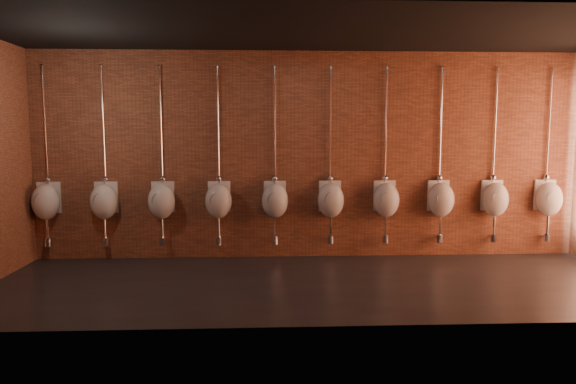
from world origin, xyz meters
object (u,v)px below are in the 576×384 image
at_px(urinal_1, 104,201).
at_px(urinal_3, 219,200).
at_px(urinal_0, 46,201).
at_px(urinal_6, 386,199).
at_px(urinal_8, 495,198).
at_px(urinal_2, 162,200).
at_px(urinal_4, 275,200).
at_px(urinal_5, 331,199).
at_px(urinal_9, 549,198).
at_px(urinal_7, 441,199).

xyz_separation_m(urinal_1, urinal_3, (1.73, 0.00, 0.00)).
distance_m(urinal_0, urinal_3, 2.60).
relative_size(urinal_6, urinal_8, 1.00).
relative_size(urinal_0, urinal_2, 1.00).
distance_m(urinal_6, urinal_8, 1.73).
bearing_deg(urinal_3, urinal_2, 180.00).
bearing_deg(urinal_4, urinal_5, 0.00).
bearing_deg(urinal_0, urinal_2, 0.00).
relative_size(urinal_8, urinal_9, 1.00).
distance_m(urinal_1, urinal_3, 1.73).
xyz_separation_m(urinal_0, urinal_1, (0.87, 0.00, 0.00)).
height_order(urinal_0, urinal_9, same).
bearing_deg(urinal_1, urinal_4, 0.00).
relative_size(urinal_3, urinal_7, 1.00).
relative_size(urinal_1, urinal_3, 1.00).
bearing_deg(urinal_4, urinal_2, 180.00).
height_order(urinal_2, urinal_4, same).
relative_size(urinal_3, urinal_5, 1.00).
bearing_deg(urinal_7, urinal_4, 180.00).
bearing_deg(urinal_3, urinal_0, 180.00).
bearing_deg(urinal_2, urinal_5, 0.00).
bearing_deg(urinal_3, urinal_4, 0.00).
xyz_separation_m(urinal_0, urinal_5, (4.33, 0.00, 0.00)).
bearing_deg(urinal_0, urinal_6, 0.00).
bearing_deg(urinal_5, urinal_9, 0.00).
height_order(urinal_5, urinal_6, same).
xyz_separation_m(urinal_0, urinal_6, (5.19, 0.00, 0.00)).
distance_m(urinal_1, urinal_8, 6.06).
xyz_separation_m(urinal_1, urinal_2, (0.87, 0.00, 0.00)).
distance_m(urinal_1, urinal_6, 4.33).
relative_size(urinal_3, urinal_8, 1.00).
distance_m(urinal_4, urinal_7, 2.60).
xyz_separation_m(urinal_1, urinal_7, (5.19, 0.00, 0.00)).
height_order(urinal_1, urinal_4, same).
distance_m(urinal_0, urinal_8, 6.92).
xyz_separation_m(urinal_1, urinal_6, (4.33, 0.00, 0.00)).
bearing_deg(urinal_5, urinal_3, 180.00).
height_order(urinal_1, urinal_7, same).
distance_m(urinal_3, urinal_6, 2.60).
bearing_deg(urinal_9, urinal_5, 180.00).
xyz_separation_m(urinal_4, urinal_9, (4.33, 0.00, 0.00)).
xyz_separation_m(urinal_1, urinal_9, (6.92, 0.00, 0.00)).
xyz_separation_m(urinal_0, urinal_7, (6.06, 0.00, 0.00)).
distance_m(urinal_0, urinal_7, 6.06).
height_order(urinal_0, urinal_8, same).
height_order(urinal_6, urinal_8, same).
xyz_separation_m(urinal_6, urinal_8, (1.73, 0.00, 0.00)).
distance_m(urinal_2, urinal_8, 5.19).
xyz_separation_m(urinal_2, urinal_8, (5.19, 0.00, 0.00)).
relative_size(urinal_0, urinal_5, 1.00).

